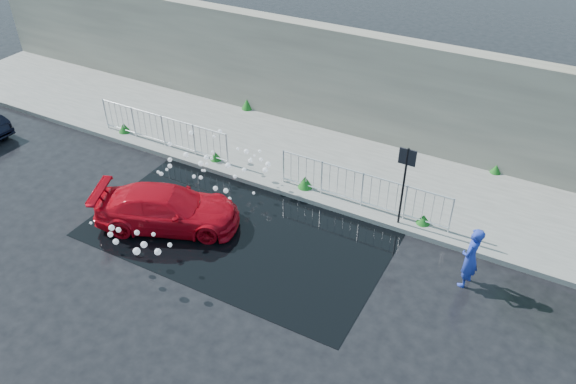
% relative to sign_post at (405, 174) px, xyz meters
% --- Properties ---
extents(ground, '(90.00, 90.00, 0.00)m').
position_rel_sign_post_xyz_m(ground, '(-4.20, -3.10, -1.72)').
color(ground, black).
rests_on(ground, ground).
extents(pavement, '(30.00, 4.00, 0.15)m').
position_rel_sign_post_xyz_m(pavement, '(-4.20, 1.90, -1.65)').
color(pavement, slate).
rests_on(pavement, ground).
extents(curb, '(30.00, 0.25, 0.16)m').
position_rel_sign_post_xyz_m(curb, '(-4.20, -0.10, -1.64)').
color(curb, slate).
rests_on(curb, ground).
extents(retaining_wall, '(30.00, 0.60, 3.50)m').
position_rel_sign_post_xyz_m(retaining_wall, '(-4.20, 4.10, 0.18)').
color(retaining_wall, '#6C665B').
rests_on(retaining_wall, pavement).
extents(puddle, '(8.00, 5.00, 0.01)m').
position_rel_sign_post_xyz_m(puddle, '(-3.70, -2.10, -1.72)').
color(puddle, black).
rests_on(puddle, ground).
extents(sign_post, '(0.45, 0.06, 2.50)m').
position_rel_sign_post_xyz_m(sign_post, '(0.00, 0.00, 0.00)').
color(sign_post, black).
rests_on(sign_post, ground).
extents(railing_left, '(5.05, 0.05, 1.10)m').
position_rel_sign_post_xyz_m(railing_left, '(-8.20, 0.25, -0.99)').
color(railing_left, silver).
rests_on(railing_left, pavement).
extents(railing_right, '(5.05, 0.05, 1.10)m').
position_rel_sign_post_xyz_m(railing_right, '(-1.20, 0.25, -0.99)').
color(railing_right, silver).
rests_on(railing_right, pavement).
extents(weeds, '(12.17, 3.93, 0.39)m').
position_rel_sign_post_xyz_m(weeds, '(-4.62, 1.46, -1.41)').
color(weeds, '#165318').
rests_on(weeds, pavement).
extents(water_spray, '(3.51, 5.73, 1.12)m').
position_rel_sign_post_xyz_m(water_spray, '(-5.47, -1.94, -0.95)').
color(water_spray, white).
rests_on(water_spray, ground).
extents(red_car, '(4.18, 2.96, 1.12)m').
position_rel_sign_post_xyz_m(red_car, '(-5.54, -2.90, -1.16)').
color(red_car, '#B80714').
rests_on(red_car, ground).
extents(person, '(0.51, 0.67, 1.66)m').
position_rel_sign_post_xyz_m(person, '(2.15, -1.30, -0.89)').
color(person, '#2134A5').
rests_on(person, ground).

